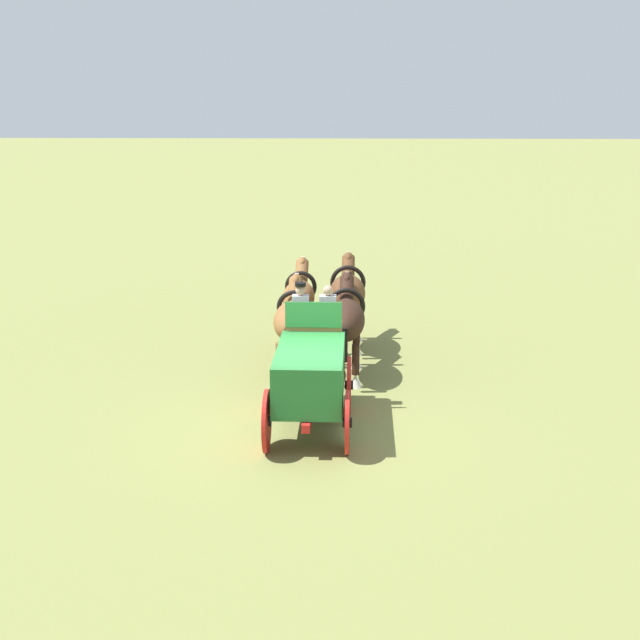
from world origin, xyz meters
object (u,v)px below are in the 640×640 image
at_px(show_wagon, 311,372).
at_px(draft_horse_rear_off, 346,321).
at_px(draft_horse_lead_near, 299,298).
at_px(draft_horse_lead_off, 347,295).
at_px(draft_horse_rear_near, 292,322).

bearing_deg(show_wagon, draft_horse_rear_off, -11.03).
height_order(draft_horse_lead_near, draft_horse_lead_off, draft_horse_lead_off).
bearing_deg(draft_horse_lead_off, draft_horse_rear_near, 152.50).
height_order(draft_horse_rear_off, draft_horse_lead_off, draft_horse_lead_off).
bearing_deg(draft_horse_lead_off, draft_horse_rear_off, 179.25).
distance_m(draft_horse_rear_near, draft_horse_lead_near, 2.60).
relative_size(draft_horse_rear_near, draft_horse_rear_off, 0.97).
distance_m(draft_horse_lead_near, draft_horse_lead_off, 1.31).
distance_m(draft_horse_rear_near, draft_horse_lead_off, 2.89).
xyz_separation_m(draft_horse_rear_off, draft_horse_lead_near, (2.63, 1.27, -0.06)).
relative_size(draft_horse_rear_near, draft_horse_lead_off, 1.02).
relative_size(draft_horse_rear_off, draft_horse_lead_off, 1.05).
bearing_deg(draft_horse_lead_near, draft_horse_rear_near, 179.25).
bearing_deg(draft_horse_rear_near, draft_horse_lead_near, -0.75).
height_order(draft_horse_rear_near, draft_horse_rear_off, draft_horse_rear_off).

